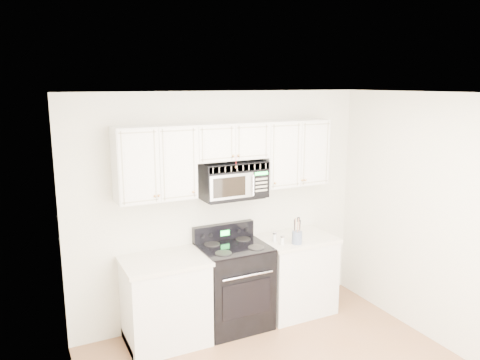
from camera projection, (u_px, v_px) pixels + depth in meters
room at (311, 258)px, 3.78m from camera, size 3.51×3.51×2.61m
base_cabinet_left at (165, 304)px, 4.87m from camera, size 0.86×0.65×0.92m
base_cabinet_right at (295, 276)px, 5.57m from camera, size 0.86×0.65×0.92m
range at (234, 284)px, 5.21m from camera, size 0.73×0.67×1.11m
upper_cabinets at (228, 154)px, 5.04m from camera, size 2.44×0.37×0.75m
microwave at (233, 180)px, 5.10m from camera, size 0.72×0.41×0.40m
utensil_crock at (297, 237)px, 5.22m from camera, size 0.11×0.11×0.31m
shaker_salt at (275, 237)px, 5.28m from camera, size 0.05×0.05×0.11m
shaker_pepper at (282, 240)px, 5.18m from camera, size 0.04×0.04×0.11m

